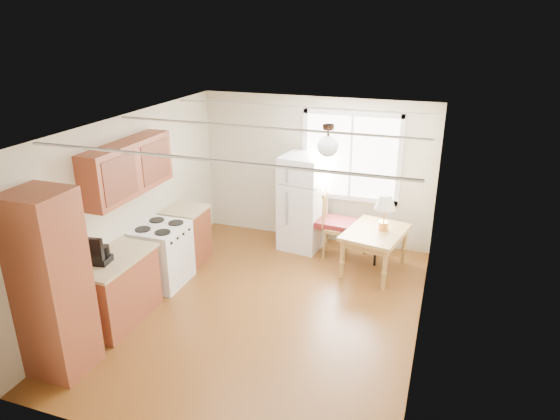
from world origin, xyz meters
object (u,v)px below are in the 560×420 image
at_px(refrigerator, 302,202).
at_px(bench, 344,225).
at_px(dining_table, 375,237).
at_px(chair, 330,219).

xyz_separation_m(refrigerator, bench, (0.75, -0.12, -0.26)).
xyz_separation_m(refrigerator, dining_table, (1.30, -0.47, -0.24)).
relative_size(bench, chair, 1.21).
bearing_deg(dining_table, refrigerator, 171.67).
relative_size(bench, dining_table, 1.11).
height_order(bench, chair, chair).
xyz_separation_m(refrigerator, chair, (0.52, -0.18, -0.16)).
bearing_deg(refrigerator, dining_table, -12.16).
bearing_deg(chair, dining_table, -24.75).
distance_m(bench, dining_table, 0.65).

